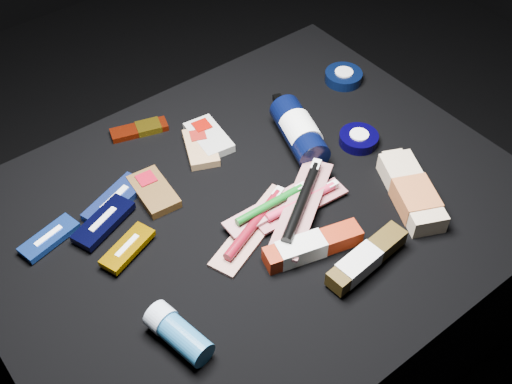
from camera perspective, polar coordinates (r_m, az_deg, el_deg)
ground at (r=1.50m, az=-0.22°, el=-11.47°), size 3.00×3.00×0.00m
cloth_table at (r=1.34m, az=-0.25°, el=-6.98°), size 0.98×0.78×0.40m
luna_bar_0 at (r=1.21m, az=-12.42°, el=-0.74°), size 0.14×0.09×0.02m
luna_bar_1 at (r=1.18m, az=-17.91°, el=-3.91°), size 0.11×0.06×0.01m
luna_bar_2 at (r=1.17m, az=-13.40°, el=-2.60°), size 0.13×0.09×0.02m
luna_bar_3 at (r=1.12m, az=-11.35°, el=-4.89°), size 0.11×0.07×0.01m
clif_bar_0 at (r=1.21m, az=-9.18°, el=0.17°), size 0.07×0.12×0.02m
clif_bar_1 at (r=1.31m, az=-4.31°, el=4.99°), size 0.07×0.12×0.02m
clif_bar_2 at (r=1.29m, az=-4.96°, el=4.07°), size 0.09×0.12×0.02m
power_bar at (r=1.34m, az=-10.07°, el=5.55°), size 0.12×0.07×0.01m
lotion_bottle at (r=1.28m, az=3.86°, el=5.37°), size 0.11×0.21×0.07m
cream_tin_upper at (r=1.47m, az=7.79°, el=10.13°), size 0.08×0.08×0.03m
cream_tin_lower at (r=1.31m, az=9.11°, el=4.70°), size 0.08×0.08×0.02m
bodywash_bottle at (r=1.21m, az=13.69°, el=-0.10°), size 0.13×0.20×0.04m
deodorant_stick at (r=1.00m, az=-6.96°, el=-12.34°), size 0.06×0.12×0.05m
toothbrush_pack_0 at (r=1.14m, az=-0.11°, el=-2.98°), size 0.22×0.13×0.02m
toothbrush_pack_1 at (r=1.17m, az=4.11°, el=-0.98°), size 0.19×0.06×0.02m
toothbrush_pack_2 at (r=1.15m, az=1.35°, el=-1.24°), size 0.18×0.05×0.02m
toothbrush_pack_3 at (r=1.15m, az=4.12°, el=-0.99°), size 0.23×0.18×0.03m
toothpaste_carton_red at (r=1.10m, az=4.70°, el=-4.92°), size 0.18×0.08×0.03m
toothpaste_carton_green at (r=1.09m, az=9.58°, el=-5.99°), size 0.17×0.05×0.03m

